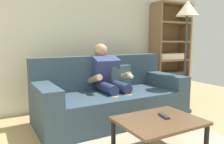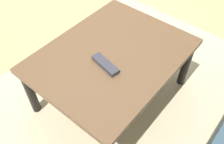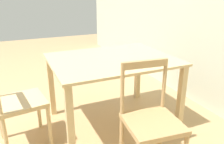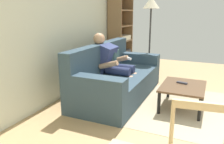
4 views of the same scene
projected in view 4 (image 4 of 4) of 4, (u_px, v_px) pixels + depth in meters
The scene contains 8 objects.
wall_back at pixel (40, 20), 3.42m from camera, with size 7.05×0.12×2.76m, color beige.
couch at pixel (116, 78), 4.10m from camera, with size 2.20×0.99×0.94m.
person_lounging at pixel (112, 64), 4.08m from camera, with size 0.59×0.95×1.13m.
coffee_table at pixel (183, 88), 3.57m from camera, with size 0.84×0.66×0.38m.
tv_remote at pixel (182, 83), 3.65m from camera, with size 0.05×0.17×0.02m, color #2D2D38.
bookshelf at pixel (120, 42), 5.80m from camera, with size 0.83×0.36×1.94m.
area_rug at pixel (181, 107), 3.65m from camera, with size 2.00×1.40×0.01m, color tan.
floor_lamp at pixel (151, 11), 4.79m from camera, with size 0.36×0.36×1.81m.
Camera 4 is at (-2.74, 0.62, 1.50)m, focal length 36.06 mm.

